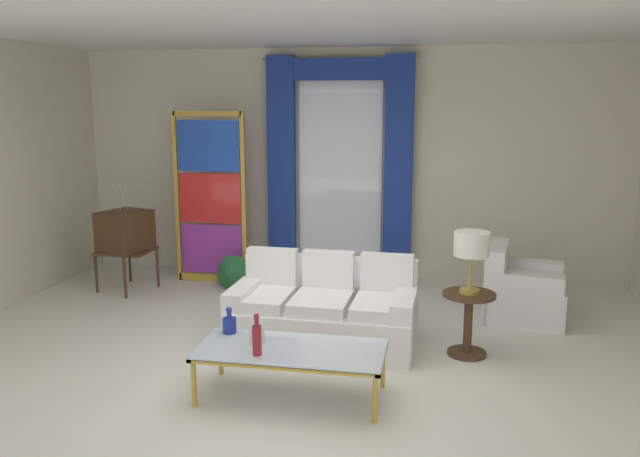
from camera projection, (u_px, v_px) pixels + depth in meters
name	position (u px, v px, depth m)	size (l,w,h in m)	color
ground_plane	(296.00, 360.00, 5.79)	(16.00, 16.00, 0.00)	silver
wall_rear	(347.00, 164.00, 8.44)	(8.00, 0.12, 3.00)	beige
ceiling_slab	(313.00, 24.00, 5.97)	(8.00, 7.60, 0.04)	white
curtained_window	(339.00, 147.00, 8.25)	(2.00, 0.17, 2.70)	white
couch_white_long	(325.00, 311.00, 6.22)	(1.78, 0.96, 0.86)	white
coffee_table	(291.00, 352.00, 5.00)	(1.47, 0.68, 0.41)	silver
bottle_blue_decanter	(229.00, 324.00, 5.31)	(0.12, 0.12, 0.23)	navy
bottle_crystal_tall	(257.00, 338.00, 4.83)	(0.07, 0.07, 0.33)	maroon
bottle_amber_squat	(257.00, 333.00, 5.10)	(0.12, 0.12, 0.23)	silver
vintage_tv	(125.00, 233.00, 7.85)	(0.66, 0.71, 1.35)	#472D19
armchair_white	(519.00, 292.00, 6.87)	(0.93, 0.92, 0.80)	white
stained_glass_divider	(210.00, 202.00, 8.16)	(0.95, 0.05, 2.20)	gold
peacock_figurine	(231.00, 274.00, 7.90)	(0.44, 0.60, 0.50)	beige
round_side_table	(468.00, 318.00, 5.85)	(0.48, 0.48, 0.59)	#472D19
table_lamp_brass	(472.00, 247.00, 5.72)	(0.32, 0.32, 0.57)	#B29338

